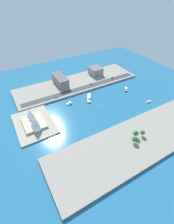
{
  "coord_description": "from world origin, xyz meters",
  "views": [
    {
      "loc": [
        -172.9,
        126.61,
        161.82
      ],
      "look_at": [
        -6.29,
        30.36,
        4.67
      ],
      "focal_mm": 26.34,
      "sensor_mm": 36.0,
      "label": 1
    }
  ],
  "objects": [
    {
      "name": "pickup_red",
      "position": [
        64.93,
        -19.22,
        3.96
      ],
      "size": [
        2.17,
        4.43,
        1.53
      ],
      "color": "black",
      "rests_on": "road_strip"
    },
    {
      "name": "quay_west",
      "position": [
        -84.59,
        0.0,
        1.53
      ],
      "size": [
        70.0,
        240.0,
        3.06
      ],
      "primitive_type": "cube",
      "color": "gray",
      "rests_on": "ground_plane"
    },
    {
      "name": "suv_black",
      "position": [
        64.19,
        -69.61,
        4.01
      ],
      "size": [
        1.9,
        5.12,
        1.61
      ],
      "color": "black",
      "rests_on": "road_strip"
    },
    {
      "name": "ferry_yellow_fast",
      "position": [
        28.31,
        5.94,
        2.19
      ],
      "size": [
        25.29,
        17.93,
        6.02
      ],
      "color": "yellow",
      "rests_on": "ground_plane"
    },
    {
      "name": "peninsula_point",
      "position": [
        12.63,
        106.49,
        1.0
      ],
      "size": [
        69.91,
        51.89,
        2.0
      ],
      "primitive_type": "cube",
      "color": "#A89E89",
      "rests_on": "ground_plane"
    },
    {
      "name": "patrol_launch_navy",
      "position": [
        18.77,
        -68.59,
        1.58
      ],
      "size": [
        13.98,
        11.56,
        4.17
      ],
      "color": "#1E284C",
      "rests_on": "ground_plane"
    },
    {
      "name": "taxi_yellow_cab",
      "position": [
        63.53,
        44.37,
        4.02
      ],
      "size": [
        1.99,
        5.02,
        1.67
      ],
      "color": "black",
      "rests_on": "road_strip"
    },
    {
      "name": "sailboat_small_white",
      "position": [
        -30.1,
        -75.58,
        0.95
      ],
      "size": [
        3.84,
        10.8,
        9.26
      ],
      "color": "white",
      "rests_on": "ground_plane"
    },
    {
      "name": "carpark_squat_concrete",
      "position": [
        97.53,
        -50.39,
        10.35
      ],
      "size": [
        26.75,
        23.92,
        14.52
      ],
      "color": "gray",
      "rests_on": "quay_east"
    },
    {
      "name": "opera_landmark",
      "position": [
        10.89,
        106.49,
        10.27
      ],
      "size": [
        46.82,
        29.81,
        22.4
      ],
      "color": "#BCAD93",
      "rests_on": "peninsula_point"
    },
    {
      "name": "yacht_sleek_gray",
      "position": [
        31.62,
        42.3,
        1.38
      ],
      "size": [
        4.96,
        10.77,
        3.98
      ],
      "color": "#999EA3",
      "rests_on": "ground_plane"
    },
    {
      "name": "quay_east",
      "position": [
        84.59,
        0.0,
        1.53
      ],
      "size": [
        70.0,
        240.0,
        3.06
      ],
      "primitive_type": "cube",
      "color": "gray",
      "rests_on": "ground_plane"
    },
    {
      "name": "road_strip",
      "position": [
        60.6,
        0.0,
        3.14
      ],
      "size": [
        12.66,
        228.0,
        0.15
      ],
      "primitive_type": "cube",
      "color": "#38383D",
      "rests_on": "quay_east"
    },
    {
      "name": "warehouse_low_gray",
      "position": [
        96.29,
        30.08,
        10.85
      ],
      "size": [
        45.84,
        18.25,
        15.52
      ],
      "color": "gray",
      "rests_on": "quay_east"
    },
    {
      "name": "hatchback_blue",
      "position": [
        56.63,
        55.28,
        4.01
      ],
      "size": [
        1.97,
        4.26,
        1.63
      ],
      "color": "black",
      "rests_on": "road_strip"
    },
    {
      "name": "park_tree_cluster",
      "position": [
        -82.31,
        1.46,
        9.28
      ],
      "size": [
        13.38,
        23.16,
        10.21
      ],
      "color": "brown",
      "rests_on": "quay_west"
    },
    {
      "name": "van_white",
      "position": [
        56.85,
        -21.09,
        4.04
      ],
      "size": [
        2.06,
        4.77,
        1.69
      ],
      "color": "black",
      "rests_on": "road_strip"
    },
    {
      "name": "ground_plane",
      "position": [
        0.0,
        0.0,
        0.0
      ],
      "size": [
        440.0,
        440.0,
        0.0
      ],
      "primitive_type": "plane",
      "color": "#23668E"
    },
    {
      "name": "traffic_light_waterfront",
      "position": [
        53.46,
        -17.94,
        7.4
      ],
      "size": [
        0.36,
        0.36,
        6.5
      ],
      "color": "black",
      "rests_on": "quay_east"
    }
  ]
}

